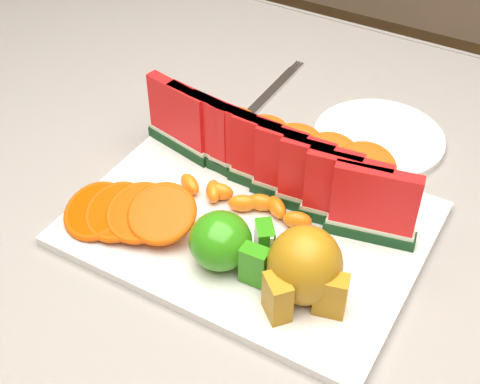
{
  "coord_description": "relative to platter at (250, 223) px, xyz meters",
  "views": [
    {
      "loc": [
        0.27,
        -0.52,
        1.32
      ],
      "look_at": [
        -0.02,
        -0.02,
        0.81
      ],
      "focal_mm": 50.0,
      "sensor_mm": 36.0,
      "label": 1
    }
  ],
  "objects": [
    {
      "name": "table",
      "position": [
        0.01,
        0.02,
        -0.11
      ],
      "size": [
        1.4,
        0.9,
        0.75
      ],
      "color": "#4F3A19",
      "rests_on": "ground"
    },
    {
      "name": "orange_fan_front",
      "position": [
        -0.12,
        -0.08,
        0.03
      ],
      "size": [
        0.17,
        0.12,
        0.05
      ],
      "color": "#F53700",
      "rests_on": "platter"
    },
    {
      "name": "side_plate",
      "position": [
        0.07,
        0.24,
        -0.0
      ],
      "size": [
        0.22,
        0.22,
        0.01
      ],
      "color": "silver",
      "rests_on": "tablecloth"
    },
    {
      "name": "pear_cluster",
      "position": [
        0.1,
        -0.07,
        0.04
      ],
      "size": [
        0.1,
        0.11,
        0.09
      ],
      "color": "#955B15",
      "rests_on": "platter"
    },
    {
      "name": "platter",
      "position": [
        0.0,
        0.0,
        0.0
      ],
      "size": [
        0.4,
        0.3,
        0.01
      ],
      "color": "silver",
      "rests_on": "tablecloth"
    },
    {
      "name": "tablecloth",
      "position": [
        0.01,
        0.02,
        -0.05
      ],
      "size": [
        1.53,
        1.03,
        0.2
      ],
      "color": "gray",
      "rests_on": "table"
    },
    {
      "name": "apple_cluster",
      "position": [
        0.01,
        -0.07,
        0.04
      ],
      "size": [
        0.11,
        0.09,
        0.06
      ],
      "color": "#248A15",
      "rests_on": "platter"
    },
    {
      "name": "tangerine_segments",
      "position": [
        -0.02,
        0.01,
        0.02
      ],
      "size": [
        0.18,
        0.05,
        0.02
      ],
      "color": "orange",
      "rests_on": "platter"
    },
    {
      "name": "watermelon_row",
      "position": [
        -0.01,
        0.06,
        0.05
      ],
      "size": [
        0.39,
        0.07,
        0.1
      ],
      "color": "#11400F",
      "rests_on": "platter"
    },
    {
      "name": "orange_fan_back",
      "position": [
        -0.01,
        0.13,
        0.03
      ],
      "size": [
        0.28,
        0.1,
        0.04
      ],
      "color": "#F53700",
      "rests_on": "platter"
    },
    {
      "name": "fork",
      "position": [
        -0.11,
        0.27,
        -0.0
      ],
      "size": [
        0.02,
        0.2,
        0.0
      ],
      "color": "silver",
      "rests_on": "tablecloth"
    }
  ]
}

